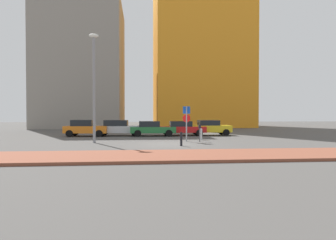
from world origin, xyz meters
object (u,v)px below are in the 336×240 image
at_px(street_lamp, 94,80).
at_px(traffic_bollard_near, 201,134).
at_px(parked_car_red, 182,128).
at_px(parked_car_green, 152,128).
at_px(traffic_bollard_mid, 181,139).
at_px(parked_car_silver, 118,128).
at_px(parking_meter, 200,131).
at_px(parked_car_orange, 86,128).
at_px(parking_sign_post, 187,119).
at_px(parked_car_yellow, 210,127).

bearing_deg(street_lamp, traffic_bollard_near, 9.33).
xyz_separation_m(parked_car_red, street_lamp, (-7.39, -6.43, 3.86)).
relative_size(parked_car_green, parked_car_red, 0.95).
relative_size(parked_car_green, traffic_bollard_mid, 4.67).
distance_m(parked_car_silver, parking_meter, 9.30).
relative_size(parked_car_green, street_lamp, 0.54).
distance_m(traffic_bollard_near, traffic_bollard_mid, 4.63).
bearing_deg(parked_car_silver, parking_meter, -45.13).
relative_size(parked_car_orange, parking_meter, 3.16).
height_order(parked_car_silver, parking_meter, parked_car_silver).
relative_size(parked_car_silver, parking_meter, 3.55).
bearing_deg(traffic_bollard_mid, parked_car_red, 81.51).
bearing_deg(parked_car_green, traffic_bollard_near, -52.03).
height_order(parked_car_orange, parking_sign_post, parking_sign_post).
xyz_separation_m(parked_car_orange, traffic_bollard_mid, (7.80, -9.11, -0.34)).
height_order(parked_car_silver, traffic_bollard_near, parked_car_silver).
height_order(parked_car_orange, parked_car_yellow, parked_car_orange).
xyz_separation_m(parked_car_yellow, street_lamp, (-10.22, -6.69, 3.82)).
height_order(street_lamp, traffic_bollard_near, street_lamp).
xyz_separation_m(parked_car_silver, parking_meter, (6.56, -6.59, 0.06)).
bearing_deg(street_lamp, parking_sign_post, 2.53).
xyz_separation_m(parked_car_silver, parked_car_green, (3.21, -0.48, -0.05)).
relative_size(parked_car_red, traffic_bollard_mid, 4.92).
bearing_deg(parked_car_orange, traffic_bollard_near, -26.71).
height_order(traffic_bollard_near, traffic_bollard_mid, traffic_bollard_near).
distance_m(parked_car_green, street_lamp, 8.53).
height_order(parking_sign_post, traffic_bollard_near, parking_sign_post).
relative_size(parked_car_red, parked_car_yellow, 1.13).
height_order(parked_car_yellow, parking_sign_post, parking_sign_post).
bearing_deg(parked_car_red, parked_car_orange, -179.71).
height_order(parked_car_red, street_lamp, street_lamp).
bearing_deg(parked_car_red, traffic_bollard_near, -80.67).
bearing_deg(parked_car_orange, parked_car_silver, 4.90).
relative_size(parked_car_orange, parked_car_red, 0.91).
distance_m(parked_car_orange, traffic_bollard_near, 11.20).
distance_m(parked_car_yellow, street_lamp, 12.80).
bearing_deg(parking_sign_post, street_lamp, -177.47).
bearing_deg(traffic_bollard_near, parked_car_red, 99.33).
relative_size(parked_car_yellow, traffic_bollard_near, 4.27).
xyz_separation_m(parked_car_red, traffic_bollard_near, (0.83, -5.08, -0.27)).
bearing_deg(parking_sign_post, parking_meter, -14.63).
height_order(parked_car_yellow, street_lamp, street_lamp).
relative_size(parked_car_orange, parked_car_silver, 0.89).
distance_m(parked_car_green, parking_sign_post, 6.40).
xyz_separation_m(parked_car_yellow, parking_sign_post, (-3.37, -6.39, 0.92)).
relative_size(parking_meter, traffic_bollard_near, 1.39).
bearing_deg(street_lamp, traffic_bollard_mid, -24.34).
xyz_separation_m(parked_car_green, parked_car_yellow, (5.76, 0.53, 0.04)).
bearing_deg(parked_car_orange, traffic_bollard_mid, -49.42).
relative_size(parked_car_silver, traffic_bollard_near, 4.94).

